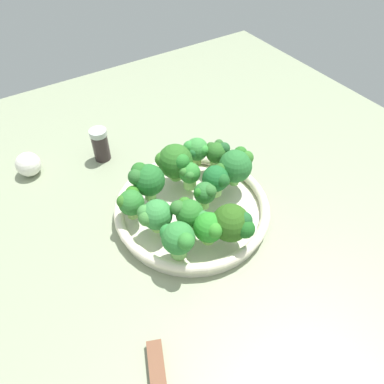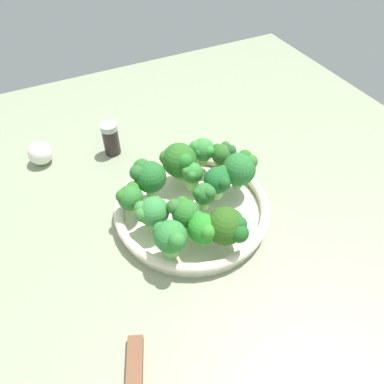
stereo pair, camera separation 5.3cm
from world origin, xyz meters
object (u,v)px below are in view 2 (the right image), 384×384
object	(u,v)px
broccoli_floret_5	(219,180)
broccoli_floret_13	(202,150)
broccoli_floret_2	(228,227)
broccoli_floret_12	(204,194)
broccoli_floret_10	(170,237)
broccoli_floret_3	(130,197)
broccoli_floret_1	(150,211)
broccoli_floret_8	(201,229)
broccoli_floret_4	(223,154)
broccoli_floret_11	(240,168)
bowl	(192,209)
broccoli_floret_7	(192,174)
broccoli_floret_9	(148,175)
pepper_shaker	(111,139)
garlic_bulb	(40,153)
broccoli_floret_0	(179,161)
broccoli_floret_6	(184,212)

from	to	relation	value
broccoli_floret_5	broccoli_floret_13	size ratio (longest dim) A/B	1.04
broccoli_floret_2	broccoli_floret_12	xyz separation A→B (cm)	(8.68, -0.24, -0.31)
broccoli_floret_10	broccoli_floret_3	bearing A→B (deg)	11.66
broccoli_floret_1	broccoli_floret_8	xyz separation A→B (cm)	(-7.39, -5.98, -0.10)
broccoli_floret_8	broccoli_floret_10	world-z (taller)	broccoli_floret_10
broccoli_floret_4	broccoli_floret_5	xyz separation A→B (cm)	(-6.43, 4.60, 0.28)
broccoli_floret_1	broccoli_floret_10	distance (cm)	7.26
broccoli_floret_11	broccoli_floret_13	distance (cm)	9.48
bowl	broccoli_floret_7	distance (cm)	6.64
broccoli_floret_13	broccoli_floret_9	bearing A→B (deg)	103.58
broccoli_floret_4	broccoli_floret_10	distance (cm)	23.47
broccoli_floret_3	pepper_shaker	world-z (taller)	broccoli_floret_3
bowl	broccoli_floret_10	size ratio (longest dim) A/B	4.22
broccoli_floret_7	garlic_bulb	xyz separation A→B (cm)	(24.70, 24.42, -4.05)
pepper_shaker	broccoli_floret_0	bearing A→B (deg)	-153.94
broccoli_floret_13	pepper_shaker	world-z (taller)	broccoli_floret_13
broccoli_floret_8	broccoli_floret_9	xyz separation A→B (cm)	(14.63, 3.49, 1.33)
bowl	broccoli_floret_6	world-z (taller)	broccoli_floret_6
bowl	broccoli_floret_1	world-z (taller)	broccoli_floret_1
broccoli_floret_10	garlic_bulb	xyz separation A→B (cm)	(37.18, 14.40, -4.77)
broccoli_floret_2	broccoli_floret_8	world-z (taller)	broccoli_floret_2
broccoli_floret_13	broccoli_floret_2	bearing A→B (deg)	164.23
broccoli_floret_5	broccoli_floret_11	bearing A→B (deg)	-85.16
broccoli_floret_1	broccoli_floret_9	bearing A→B (deg)	-19.01
broccoli_floret_7	broccoli_floret_11	size ratio (longest dim) A/B	0.75
broccoli_floret_6	broccoli_floret_13	xyz separation A→B (cm)	(13.44, -10.50, -0.01)
broccoli_floret_3	broccoli_floret_11	xyz separation A→B (cm)	(-3.11, -20.94, 1.07)
broccoli_floret_1	broccoli_floret_13	xyz separation A→B (cm)	(10.37, -15.44, 0.16)
broccoli_floret_0	pepper_shaker	world-z (taller)	broccoli_floret_0
broccoli_floret_1	broccoli_floret_7	distance (cm)	11.74
broccoli_floret_0	pepper_shaker	xyz separation A→B (cm)	(17.49, 8.55, -3.72)
broccoli_floret_1	broccoli_floret_4	distance (cm)	20.15
broccoli_floret_3	pepper_shaker	bearing A→B (deg)	-7.99
bowl	broccoli_floret_8	size ratio (longest dim) A/B	4.71
broccoli_floret_4	garlic_bulb	bearing A→B (deg)	55.56
broccoli_floret_9	broccoli_floret_2	bearing A→B (deg)	-155.70
broccoli_floret_9	broccoli_floret_10	xyz separation A→B (cm)	(-14.46, 2.02, -0.65)
broccoli_floret_11	broccoli_floret_13	size ratio (longest dim) A/B	1.25
broccoli_floret_7	broccoli_floret_9	distance (cm)	8.35
broccoli_floret_4	broccoli_floret_8	bearing A→B (deg)	139.84
broccoli_floret_1	broccoli_floret_3	xyz separation A→B (cm)	(4.72, 1.99, -0.08)
broccoli_floret_2	broccoli_floret_11	world-z (taller)	broccoli_floret_11
broccoli_floret_3	broccoli_floret_6	xyz separation A→B (cm)	(-7.79, -6.93, 0.25)
broccoli_floret_10	broccoli_floret_13	xyz separation A→B (cm)	(17.59, -14.97, -0.41)
broccoli_floret_8	pepper_shaker	xyz separation A→B (cm)	(33.80, 4.92, -2.84)
broccoli_floret_6	broccoli_floret_1	bearing A→B (deg)	58.16
broccoli_floret_2	broccoli_floret_11	xyz separation A→B (cm)	(10.80, -9.04, 0.75)
broccoli_floret_1	broccoli_floret_7	world-z (taller)	broccoli_floret_1
broccoli_floret_1	broccoli_floret_7	size ratio (longest dim) A/B	1.10
broccoli_floret_12	broccoli_floret_13	size ratio (longest dim) A/B	0.93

